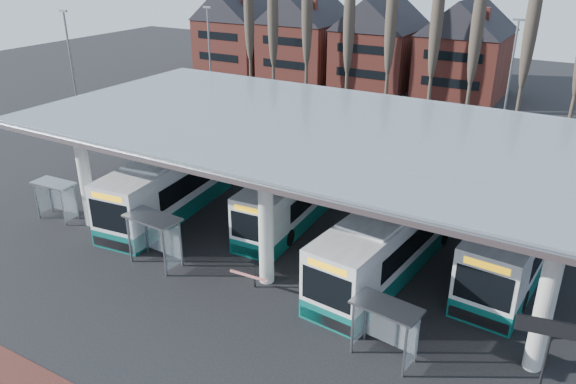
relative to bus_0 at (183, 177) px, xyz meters
The scene contains 16 objects.
ground 11.98m from the bus_0, 38.97° to the right, with size 140.00×140.00×0.00m, color black.
station_canopy 10.04m from the bus_0, ahead, with size 32.00×16.00×6.34m.
poplar_row 28.06m from the bus_0, 70.17° to the left, with size 45.10×1.10×14.50m.
townhouse_row 37.36m from the bus_0, 100.14° to the left, with size 36.80×10.30×12.25m.
lamp_post_a 17.37m from the bus_0, 121.13° to the left, with size 0.80×0.16×10.17m.
lamp_post_b 24.26m from the bus_0, 50.64° to the left, with size 0.80×0.16×10.17m.
lamp_post_d 18.37m from the bus_0, 158.69° to the left, with size 0.80×0.16×10.17m.
bus_0 is the anchor object (origin of this frame).
bus_1 7.38m from the bus_0, 18.08° to the left, with size 3.21×11.82×3.25m.
bus_2 13.93m from the bus_0, ahead, with size 3.90×12.77×3.49m.
bus_3 19.54m from the bus_0, ahead, with size 3.71×12.85×3.52m.
shelter_0 7.30m from the bus_0, 133.16° to the right, with size 2.56×1.39×2.31m.
shelter_1 7.23m from the bus_0, 60.50° to the right, with size 2.94×1.60×2.65m.
shelter_2 17.62m from the bus_0, 24.09° to the right, with size 2.76×1.63×2.43m.
info_sign_0 22.69m from the bus_0, 17.35° to the right, with size 2.30×0.55×3.44m.
barrier 10.92m from the bus_0, 33.94° to the right, with size 2.02×0.59×1.01m.
Camera 1 is at (12.48, -16.89, 14.81)m, focal length 35.00 mm.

